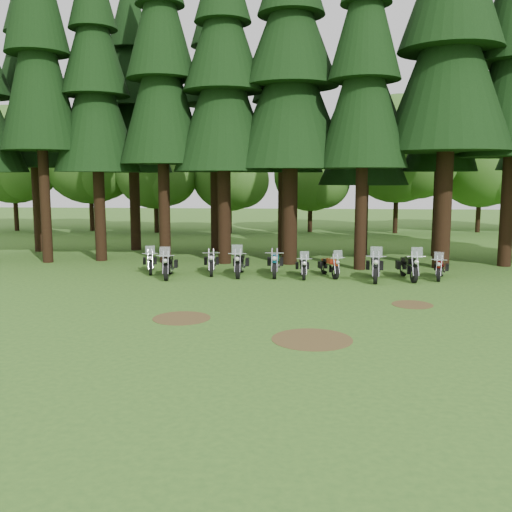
{
  "coord_description": "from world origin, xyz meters",
  "views": [
    {
      "loc": [
        0.7,
        -18.99,
        4.35
      ],
      "look_at": [
        -1.25,
        5.0,
        1.0
      ],
      "focal_mm": 40.0,
      "sensor_mm": 36.0,
      "label": 1
    }
  ],
  "objects_px": {
    "motorcycle_7": "(375,268)",
    "motorcycle_8": "(409,268)",
    "motorcycle_5": "(303,268)",
    "motorcycle_3": "(240,264)",
    "motorcycle_0": "(150,263)",
    "motorcycle_1": "(168,266)",
    "motorcycle_6": "(330,267)",
    "motorcycle_4": "(275,264)",
    "motorcycle_9": "(440,269)",
    "motorcycle_2": "(211,263)"
  },
  "relations": [
    {
      "from": "motorcycle_7",
      "to": "motorcycle_8",
      "type": "relative_size",
      "value": 1.04
    },
    {
      "from": "motorcycle_8",
      "to": "motorcycle_5",
      "type": "bearing_deg",
      "value": 173.43
    },
    {
      "from": "motorcycle_3",
      "to": "motorcycle_5",
      "type": "bearing_deg",
      "value": -5.1
    },
    {
      "from": "motorcycle_7",
      "to": "motorcycle_0",
      "type": "bearing_deg",
      "value": 178.92
    },
    {
      "from": "motorcycle_1",
      "to": "motorcycle_6",
      "type": "height_order",
      "value": "motorcycle_1"
    },
    {
      "from": "motorcycle_8",
      "to": "motorcycle_7",
      "type": "bearing_deg",
      "value": -171.51
    },
    {
      "from": "motorcycle_4",
      "to": "motorcycle_9",
      "type": "distance_m",
      "value": 7.13
    },
    {
      "from": "motorcycle_1",
      "to": "motorcycle_2",
      "type": "relative_size",
      "value": 1.04
    },
    {
      "from": "motorcycle_2",
      "to": "motorcycle_7",
      "type": "height_order",
      "value": "motorcycle_7"
    },
    {
      "from": "motorcycle_1",
      "to": "motorcycle_3",
      "type": "height_order",
      "value": "motorcycle_3"
    },
    {
      "from": "motorcycle_7",
      "to": "motorcycle_9",
      "type": "bearing_deg",
      "value": 16.72
    },
    {
      "from": "motorcycle_1",
      "to": "motorcycle_3",
      "type": "xyz_separation_m",
      "value": [
        3.05,
        0.7,
        0.01
      ]
    },
    {
      "from": "motorcycle_2",
      "to": "motorcycle_0",
      "type": "bearing_deg",
      "value": 170.35
    },
    {
      "from": "motorcycle_0",
      "to": "motorcycle_8",
      "type": "xyz_separation_m",
      "value": [
        11.48,
        -0.81,
        0.06
      ]
    },
    {
      "from": "motorcycle_7",
      "to": "motorcycle_1",
      "type": "bearing_deg",
      "value": -174.37
    },
    {
      "from": "motorcycle_4",
      "to": "motorcycle_3",
      "type": "bearing_deg",
      "value": -174.98
    },
    {
      "from": "motorcycle_3",
      "to": "motorcycle_8",
      "type": "height_order",
      "value": "motorcycle_8"
    },
    {
      "from": "motorcycle_5",
      "to": "motorcycle_6",
      "type": "height_order",
      "value": "motorcycle_6"
    },
    {
      "from": "motorcycle_1",
      "to": "motorcycle_2",
      "type": "bearing_deg",
      "value": 26.64
    },
    {
      "from": "motorcycle_3",
      "to": "motorcycle_4",
      "type": "bearing_deg",
      "value": 5.68
    },
    {
      "from": "motorcycle_9",
      "to": "motorcycle_7",
      "type": "bearing_deg",
      "value": -150.66
    },
    {
      "from": "motorcycle_2",
      "to": "motorcycle_6",
      "type": "bearing_deg",
      "value": -12.56
    },
    {
      "from": "motorcycle_0",
      "to": "motorcycle_2",
      "type": "distance_m",
      "value": 2.84
    },
    {
      "from": "motorcycle_3",
      "to": "motorcycle_7",
      "type": "distance_m",
      "value": 5.87
    },
    {
      "from": "motorcycle_4",
      "to": "motorcycle_5",
      "type": "bearing_deg",
      "value": -18.79
    },
    {
      "from": "motorcycle_2",
      "to": "motorcycle_1",
      "type": "bearing_deg",
      "value": -155.34
    },
    {
      "from": "motorcycle_8",
      "to": "motorcycle_2",
      "type": "bearing_deg",
      "value": 169.91
    },
    {
      "from": "motorcycle_4",
      "to": "motorcycle_9",
      "type": "xyz_separation_m",
      "value": [
        7.12,
        -0.3,
        -0.07
      ]
    },
    {
      "from": "motorcycle_1",
      "to": "motorcycle_0",
      "type": "bearing_deg",
      "value": 126.84
    },
    {
      "from": "motorcycle_5",
      "to": "motorcycle_2",
      "type": "bearing_deg",
      "value": 167.83
    },
    {
      "from": "motorcycle_4",
      "to": "motorcycle_6",
      "type": "bearing_deg",
      "value": -3.42
    },
    {
      "from": "motorcycle_0",
      "to": "motorcycle_9",
      "type": "relative_size",
      "value": 1.06
    },
    {
      "from": "motorcycle_2",
      "to": "motorcycle_7",
      "type": "bearing_deg",
      "value": -17.75
    },
    {
      "from": "motorcycle_3",
      "to": "motorcycle_5",
      "type": "distance_m",
      "value": 2.81
    },
    {
      "from": "motorcycle_7",
      "to": "motorcycle_9",
      "type": "distance_m",
      "value": 2.9
    },
    {
      "from": "motorcycle_8",
      "to": "motorcycle_9",
      "type": "relative_size",
      "value": 1.21
    },
    {
      "from": "motorcycle_3",
      "to": "motorcycle_8",
      "type": "bearing_deg",
      "value": -3.37
    },
    {
      "from": "motorcycle_5",
      "to": "motorcycle_6",
      "type": "xyz_separation_m",
      "value": [
        1.17,
        0.3,
        0.01
      ]
    },
    {
      "from": "motorcycle_5",
      "to": "motorcycle_7",
      "type": "xyz_separation_m",
      "value": [
        3.04,
        -0.48,
        0.1
      ]
    },
    {
      "from": "motorcycle_6",
      "to": "motorcycle_1",
      "type": "bearing_deg",
      "value": 168.72
    },
    {
      "from": "motorcycle_0",
      "to": "motorcycle_4",
      "type": "bearing_deg",
      "value": -19.15
    },
    {
      "from": "motorcycle_4",
      "to": "motorcycle_7",
      "type": "bearing_deg",
      "value": -12.81
    },
    {
      "from": "motorcycle_1",
      "to": "motorcycle_2",
      "type": "distance_m",
      "value": 2.06
    },
    {
      "from": "motorcycle_9",
      "to": "motorcycle_8",
      "type": "bearing_deg",
      "value": -153.15
    },
    {
      "from": "motorcycle_6",
      "to": "motorcycle_3",
      "type": "bearing_deg",
      "value": 163.56
    },
    {
      "from": "motorcycle_3",
      "to": "motorcycle_6",
      "type": "relative_size",
      "value": 1.19
    },
    {
      "from": "motorcycle_0",
      "to": "motorcycle_1",
      "type": "distance_m",
      "value": 1.63
    },
    {
      "from": "motorcycle_0",
      "to": "motorcycle_5",
      "type": "bearing_deg",
      "value": -21.8
    },
    {
      "from": "motorcycle_4",
      "to": "motorcycle_1",
      "type": "bearing_deg",
      "value": -170.6
    },
    {
      "from": "motorcycle_6",
      "to": "motorcycle_7",
      "type": "relative_size",
      "value": 0.8
    }
  ]
}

